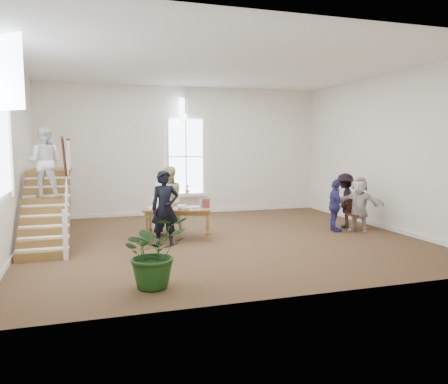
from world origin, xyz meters
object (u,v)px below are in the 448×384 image
object	(u,v)px
police_officer	(165,208)
side_chair	(354,211)
woman_cluster_a	(335,206)
woman_cluster_c	(359,204)
floor_plant	(154,252)
elderly_woman	(161,208)
woman_cluster_b	(345,200)
person_yellow	(168,199)
library_table	(177,211)

from	to	relation	value
police_officer	side_chair	bearing A→B (deg)	2.42
woman_cluster_a	side_chair	distance (m)	0.65
woman_cluster_c	floor_plant	xyz separation A→B (m)	(-6.29, -3.14, -0.15)
elderly_woman	woman_cluster_b	xyz separation A→B (m)	(5.42, -0.54, 0.07)
police_officer	person_yellow	bearing A→B (deg)	76.94
woman_cluster_c	library_table	bearing A→B (deg)	-136.70
elderly_woman	side_chair	world-z (taller)	elderly_woman
police_officer	side_chair	world-z (taller)	police_officer
woman_cluster_b	floor_plant	bearing A→B (deg)	-28.52
library_table	person_yellow	world-z (taller)	person_yellow
person_yellow	woman_cluster_b	bearing A→B (deg)	161.20
elderly_woman	woman_cluster_a	bearing A→B (deg)	167.87
library_table	woman_cluster_a	world-z (taller)	woman_cluster_a
police_officer	library_table	bearing A→B (deg)	56.99
person_yellow	floor_plant	distance (m)	4.97
floor_plant	side_chair	xyz separation A→B (m)	(6.27, 3.33, -0.06)
woman_cluster_b	side_chair	world-z (taller)	woman_cluster_b
side_chair	woman_cluster_a	bearing A→B (deg)	169.46
floor_plant	woman_cluster_c	bearing A→B (deg)	26.53
person_yellow	floor_plant	world-z (taller)	person_yellow
person_yellow	side_chair	bearing A→B (deg)	156.48
library_table	floor_plant	bearing A→B (deg)	-91.40
elderly_woman	woman_cluster_b	distance (m)	5.45
person_yellow	woman_cluster_b	xyz separation A→B (m)	(5.12, -1.04, -0.12)
woman_cluster_c	floor_plant	bearing A→B (deg)	-103.75
police_officer	side_chair	size ratio (longest dim) A/B	1.82
side_chair	woman_cluster_c	bearing A→B (deg)	-95.37
person_yellow	woman_cluster_a	size ratio (longest dim) A/B	1.27
police_officer	floor_plant	world-z (taller)	police_officer
library_table	side_chair	distance (m)	5.16
floor_plant	woman_cluster_b	bearing A→B (deg)	31.27
woman_cluster_b	side_chair	xyz separation A→B (m)	(0.03, -0.46, -0.24)
floor_plant	library_table	bearing A→B (deg)	73.08
woman_cluster_a	woman_cluster_b	distance (m)	0.75
person_yellow	police_officer	bearing A→B (deg)	69.80
library_table	side_chair	xyz separation A→B (m)	(5.14, -0.39, -0.17)
elderly_woman	floor_plant	xyz separation A→B (m)	(-0.82, -4.33, -0.11)
police_officer	person_yellow	world-z (taller)	person_yellow
elderly_woman	floor_plant	bearing A→B (deg)	78.75
police_officer	elderly_woman	world-z (taller)	police_officer
person_yellow	woman_cluster_b	size ratio (longest dim) A/B	1.14
floor_plant	police_officer	bearing A→B (deg)	76.87
woman_cluster_a	person_yellow	bearing A→B (deg)	86.06
library_table	person_yellow	size ratio (longest dim) A/B	1.04
library_table	elderly_woman	distance (m)	0.68
side_chair	person_yellow	bearing A→B (deg)	154.01
woman_cluster_b	side_chair	size ratio (longest dim) A/B	1.60
library_table	person_yellow	bearing A→B (deg)	106.23
person_yellow	woman_cluster_c	world-z (taller)	person_yellow
police_officer	woman_cluster_b	bearing A→B (deg)	7.15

